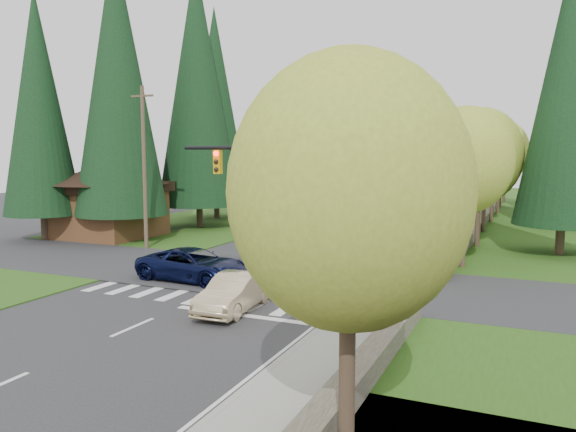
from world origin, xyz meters
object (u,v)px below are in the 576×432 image
Objects in this scene: parked_car_b at (406,227)px; parked_car_c at (433,212)px; parked_car_d at (440,207)px; parked_car_a at (421,232)px; sedan_champagne at (234,293)px; parked_car_e at (462,203)px; suv_navy at (194,265)px.

parked_car_b is 12.02m from parked_car_c.
parked_car_c is 0.93× the size of parked_car_d.
parked_car_b is (-1.31, 1.31, 0.07)m from parked_car_a.
sedan_champagne is 43.44m from parked_car_e.
parked_car_d is at bearing 84.05° from parked_car_b.
parked_car_d is at bearing 90.34° from parked_car_c.
suv_navy reaches higher than sedan_champagne.
sedan_champagne reaches higher than parked_car_e.
suv_navy is 40.40m from parked_car_e.
suv_navy is 1.08× the size of parked_car_b.
parked_car_d is at bearing 83.96° from sedan_champagne.
suv_navy is at bearing -116.10° from parked_car_b.
parked_car_d is (-0.09, 16.27, 0.01)m from parked_car_b.
sedan_champagne reaches higher than parked_car_c.
parked_car_d is (0.00, 4.25, 0.07)m from parked_car_c.
sedan_champagne is at bearing -127.51° from suv_navy.
suv_navy is at bearing -92.69° from parked_car_d.
suv_navy is 30.03m from parked_car_c.
parked_car_e is (1.40, 10.30, -0.04)m from parked_car_c.
parked_car_d is (1.99, 37.25, 0.04)m from sedan_champagne.
suv_navy is 17.75m from parked_car_a.
suv_navy is at bearing -101.52° from parked_car_c.
parked_car_b reaches higher than parked_car_e.
parked_car_a is 23.63m from parked_car_e.
parked_car_c is (6.17, 29.39, -0.08)m from suv_navy.
parked_car_a is at bearing -89.30° from parked_car_e.
parked_car_d is at bearing 101.11° from parked_car_a.
sedan_champagne is at bearing -101.92° from parked_car_b.
suv_navy reaches higher than parked_car_d.
suv_navy reaches higher than parked_car_c.
parked_car_c is 10.40m from parked_car_e.
parked_car_c is (1.99, 33.00, -0.03)m from sedan_champagne.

